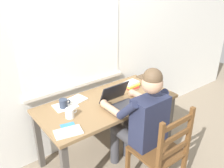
{
  "coord_description": "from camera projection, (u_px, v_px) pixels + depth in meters",
  "views": [
    {
      "loc": [
        -1.36,
        -1.86,
        2.02
      ],
      "look_at": [
        0.03,
        -0.05,
        0.95
      ],
      "focal_mm": 39.44,
      "sensor_mm": 36.0,
      "label": 1
    }
  ],
  "objects": [
    {
      "name": "back_wall",
      "position": [
        83.0,
        41.0,
        2.7
      ],
      "size": [
        6.0,
        0.08,
        2.6
      ],
      "color": "silver",
      "rests_on": "ground"
    },
    {
      "name": "coffee_mug_dark",
      "position": [
        64.0,
        104.0,
        2.5
      ],
      "size": [
        0.12,
        0.08,
        0.09
      ],
      "color": "#2D384C",
      "rests_on": "desk"
    },
    {
      "name": "paper_pile_side",
      "position": [
        65.0,
        106.0,
        2.54
      ],
      "size": [
        0.24,
        0.19,
        0.01
      ],
      "primitive_type": "cube",
      "rotation": [
        0.0,
        0.0,
        -0.05
      ],
      "color": "white",
      "rests_on": "desk"
    },
    {
      "name": "computer_mouse",
      "position": [
        144.0,
        99.0,
        2.65
      ],
      "size": [
        0.06,
        0.1,
        0.03
      ],
      "primitive_type": "ellipsoid",
      "color": "black",
      "rests_on": "desk"
    },
    {
      "name": "paper_pile_near_laptop",
      "position": [
        68.0,
        132.0,
        2.14
      ],
      "size": [
        0.26,
        0.19,
        0.01
      ],
      "primitive_type": "cube",
      "rotation": [
        0.0,
        0.0,
        -0.23
      ],
      "color": "white",
      "rests_on": "desk"
    },
    {
      "name": "wooden_chair",
      "position": [
        161.0,
        153.0,
        2.28
      ],
      "size": [
        0.42,
        0.42,
        0.95
      ],
      "color": "brown",
      "rests_on": "ground"
    },
    {
      "name": "paper_pile_back_corner",
      "position": [
        76.0,
        100.0,
        2.66
      ],
      "size": [
        0.23,
        0.2,
        0.01
      ],
      "primitive_type": "cube",
      "rotation": [
        0.0,
        0.0,
        0.2
      ],
      "color": "white",
      "rests_on": "desk"
    },
    {
      "name": "coffee_mug_white",
      "position": [
        70.0,
        113.0,
        2.34
      ],
      "size": [
        0.12,
        0.09,
        0.09
      ],
      "color": "white",
      "rests_on": "desk"
    },
    {
      "name": "book_stack_main",
      "position": [
        131.0,
        85.0,
        2.94
      ],
      "size": [
        0.19,
        0.16,
        0.07
      ],
      "color": "#BC332D",
      "rests_on": "desk"
    },
    {
      "name": "landscape_photo_print",
      "position": [
        68.0,
        126.0,
        2.23
      ],
      "size": [
        0.15,
        0.12,
        0.0
      ],
      "primitive_type": "cube",
      "rotation": [
        0.0,
        0.0,
        -0.23
      ],
      "color": "teal",
      "rests_on": "desk"
    },
    {
      "name": "ground_plane",
      "position": [
        108.0,
        154.0,
        2.94
      ],
      "size": [
        8.0,
        8.0,
        0.0
      ],
      "primitive_type": "plane",
      "color": "gray"
    },
    {
      "name": "desk",
      "position": [
        107.0,
        109.0,
        2.67
      ],
      "size": [
        1.48,
        0.72,
        0.73
      ],
      "color": "olive",
      "rests_on": "ground"
    },
    {
      "name": "laptop",
      "position": [
        120.0,
        101.0,
        2.53
      ],
      "size": [
        0.33,
        0.32,
        0.22
      ],
      "color": "#232328",
      "rests_on": "desk"
    },
    {
      "name": "seated_person",
      "position": [
        141.0,
        119.0,
        2.39
      ],
      "size": [
        0.5,
        0.6,
        1.26
      ],
      "color": "#232842",
      "rests_on": "ground"
    }
  ]
}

